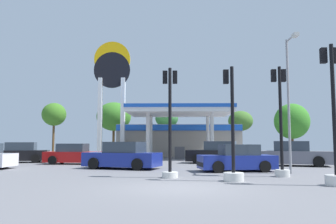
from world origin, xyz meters
name	(u,v)px	position (x,y,z in m)	size (l,w,h in m)	color
ground_plane	(180,188)	(0.00, 0.00, 0.00)	(90.00, 90.00, 0.00)	slate
gas_station	(179,137)	(0.28, 24.53, 2.05)	(12.86, 12.54, 4.68)	gray
station_pole_sign	(112,84)	(-6.50, 21.90, 7.36)	(3.67, 0.56, 11.72)	white
car_0	(237,159)	(3.10, 6.38, 0.64)	(4.12, 2.22, 1.41)	black
car_1	(74,155)	(-7.17, 11.96, 0.64)	(4.08, 2.02, 1.42)	black
car_3	(293,155)	(7.51, 10.54, 0.72)	(4.77, 3.01, 1.59)	black
car_4	(19,153)	(-11.82, 13.60, 0.68)	(4.51, 2.72, 1.51)	black
car_5	(123,156)	(-3.17, 7.94, 0.70)	(4.65, 2.97, 1.55)	black
car_6	(219,153)	(2.98, 12.73, 0.72)	(4.76, 3.00, 1.58)	black
traffic_signal_0	(170,133)	(-0.37, 3.18, 1.94)	(0.70, 0.71, 4.80)	silver
traffic_signal_1	(335,141)	(5.55, 0.64, 1.58)	(0.79, 0.79, 5.11)	silver
traffic_signal_2	(281,132)	(4.60, 3.69, 1.97)	(0.65, 0.68, 4.96)	silver
traffic_signal_3	(233,152)	(2.13, 1.93, 1.15)	(0.80, 0.80, 4.58)	silver
tree_0	(54,115)	(-15.69, 31.25, 5.02)	(3.05, 3.05, 6.53)	brown
tree_1	(114,117)	(-8.23, 32.76, 4.87)	(4.53, 4.53, 6.77)	brown
tree_2	(167,119)	(-1.14, 30.08, 4.38)	(2.85, 2.85, 5.64)	brown
tree_3	(241,121)	(8.12, 30.76, 4.11)	(3.08, 3.08, 5.41)	brown
tree_4	(292,121)	(14.78, 31.48, 4.15)	(4.40, 4.40, 6.41)	brown
corner_streetlamp	(290,91)	(5.46, 4.85, 4.02)	(0.24, 1.48, 6.65)	gray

